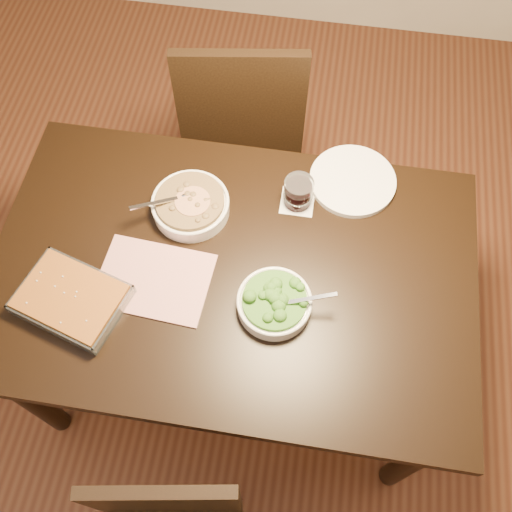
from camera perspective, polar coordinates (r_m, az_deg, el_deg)
ground at (r=2.33m, az=-1.75°, el=-9.72°), size 4.00×4.00×0.00m
table at (r=1.72m, az=-2.34°, el=-2.79°), size 1.40×0.90×0.75m
magazine_a at (r=1.64m, az=-10.16°, el=-2.34°), size 0.33×0.25×0.01m
coaster at (r=1.76m, az=4.14°, el=5.43°), size 0.10×0.10×0.00m
stew_bowl at (r=1.72m, az=-6.56°, el=5.12°), size 0.24×0.23×0.09m
broccoli_bowl at (r=1.56m, az=1.85°, el=-4.69°), size 0.23×0.21×0.08m
baking_dish at (r=1.65m, az=-17.96°, el=-4.12°), size 0.33×0.28×0.05m
wine_tumbler at (r=1.71m, az=4.25°, el=6.40°), size 0.09×0.09×0.10m
dinner_plate at (r=1.81m, az=9.63°, el=7.45°), size 0.27×0.27×0.02m
chair_far at (r=2.25m, az=-1.32°, el=13.74°), size 0.51×0.51×0.95m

